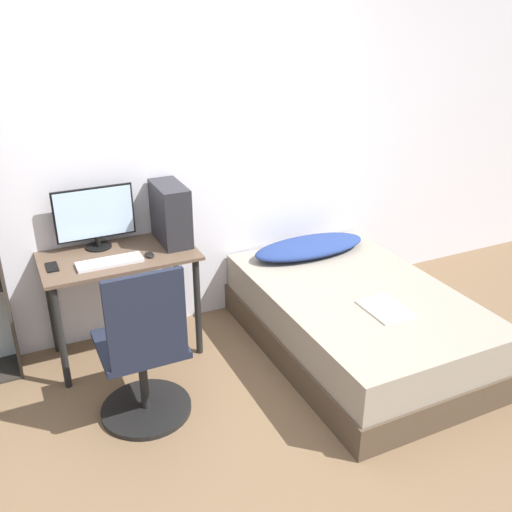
{
  "coord_description": "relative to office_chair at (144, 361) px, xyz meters",
  "views": [
    {
      "loc": [
        -0.97,
        -2.33,
        2.24
      ],
      "look_at": [
        0.43,
        0.61,
        0.75
      ],
      "focal_mm": 40.0,
      "sensor_mm": 36.0,
      "label": 1
    }
  ],
  "objects": [
    {
      "name": "bed",
      "position": [
        1.49,
        0.08,
        -0.16
      ],
      "size": [
        1.19,
        1.82,
        0.46
      ],
      "color": "#4C3D2D",
      "rests_on": "ground_plane"
    },
    {
      "name": "mouse",
      "position": [
        0.23,
        0.61,
        0.36
      ],
      "size": [
        0.06,
        0.09,
        0.02
      ],
      "color": "black",
      "rests_on": "desk"
    },
    {
      "name": "monitor",
      "position": [
        -0.03,
        0.89,
        0.57
      ],
      "size": [
        0.51,
        0.17,
        0.41
      ],
      "color": "black",
      "rests_on": "desk"
    },
    {
      "name": "pc_tower",
      "position": [
        0.44,
        0.78,
        0.54
      ],
      "size": [
        0.18,
        0.38,
        0.4
      ],
      "color": "#232328",
      "rests_on": "desk"
    },
    {
      "name": "pillow",
      "position": [
        1.49,
        0.73,
        0.13
      ],
      "size": [
        0.9,
        0.36,
        0.11
      ],
      "color": "navy",
      "rests_on": "bed"
    },
    {
      "name": "phone",
      "position": [
        -0.35,
        0.7,
        0.35
      ],
      "size": [
        0.07,
        0.14,
        0.01
      ],
      "color": "black",
      "rests_on": "desk"
    },
    {
      "name": "ground_plane",
      "position": [
        0.4,
        -0.31,
        -0.39
      ],
      "size": [
        14.0,
        14.0,
        0.0
      ],
      "primitive_type": "plane",
      "color": "brown"
    },
    {
      "name": "desk",
      "position": [
        0.06,
        0.72,
        0.22
      ],
      "size": [
        0.98,
        0.54,
        0.73
      ],
      "color": "brown",
      "rests_on": "ground_plane"
    },
    {
      "name": "magazine",
      "position": [
        1.48,
        -0.21,
        0.08
      ],
      "size": [
        0.24,
        0.32,
        0.01
      ],
      "color": "silver",
      "rests_on": "bed"
    },
    {
      "name": "office_chair",
      "position": [
        0.0,
        0.0,
        0.0
      ],
      "size": [
        0.53,
        0.53,
        1.0
      ],
      "color": "black",
      "rests_on": "ground_plane"
    },
    {
      "name": "wall_back",
      "position": [
        0.4,
        1.02,
        0.86
      ],
      "size": [
        8.0,
        0.05,
        2.5
      ],
      "color": "silver",
      "rests_on": "ground_plane"
    },
    {
      "name": "keyboard",
      "position": [
        -0.02,
        0.61,
        0.36
      ],
      "size": [
        0.4,
        0.13,
        0.02
      ],
      "color": "silver",
      "rests_on": "desk"
    }
  ]
}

